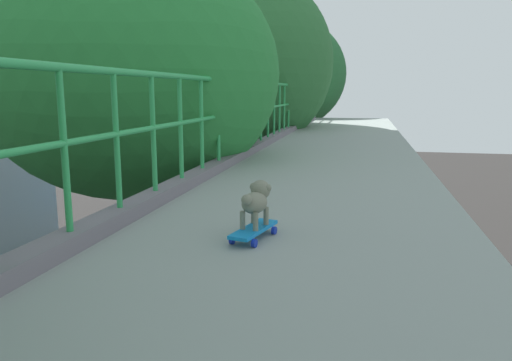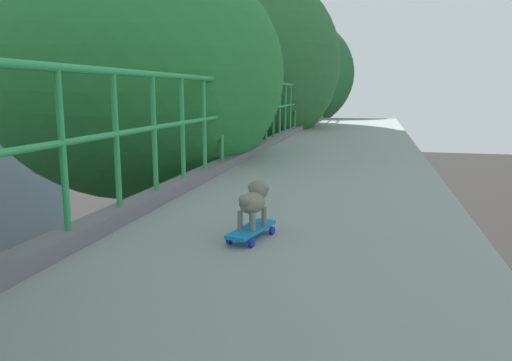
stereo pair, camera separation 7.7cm
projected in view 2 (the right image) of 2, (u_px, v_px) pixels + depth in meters
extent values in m
cylinder|color=green|center=(63.00, 151.00, 3.01)|extent=(0.04, 0.04, 1.02)
cylinder|color=green|center=(116.00, 141.00, 3.64)|extent=(0.04, 0.04, 1.02)
cylinder|color=green|center=(154.00, 133.00, 4.26)|extent=(0.04, 0.04, 1.02)
cylinder|color=green|center=(182.00, 128.00, 4.89)|extent=(0.04, 0.04, 1.02)
cylinder|color=green|center=(204.00, 124.00, 5.52)|extent=(0.04, 0.04, 1.02)
cylinder|color=green|center=(222.00, 120.00, 6.14)|extent=(0.04, 0.04, 1.02)
cylinder|color=green|center=(236.00, 118.00, 6.77)|extent=(0.04, 0.04, 1.02)
cylinder|color=green|center=(248.00, 115.00, 7.39)|extent=(0.04, 0.04, 1.02)
cylinder|color=green|center=(257.00, 114.00, 8.02)|extent=(0.04, 0.04, 1.02)
cylinder|color=green|center=(266.00, 112.00, 8.64)|extent=(0.04, 0.04, 1.02)
cylinder|color=green|center=(273.00, 110.00, 9.27)|extent=(0.04, 0.04, 1.02)
cylinder|color=green|center=(280.00, 109.00, 9.89)|extent=(0.04, 0.04, 1.02)
cylinder|color=green|center=(285.00, 108.00, 10.52)|extent=(0.04, 0.04, 1.02)
cylinder|color=green|center=(290.00, 107.00, 11.15)|extent=(0.04, 0.04, 1.02)
cylinder|color=green|center=(295.00, 106.00, 11.77)|extent=(0.04, 0.04, 1.02)
cylinder|color=green|center=(299.00, 106.00, 12.40)|extent=(0.04, 0.04, 1.02)
cylinder|color=green|center=(303.00, 105.00, 13.02)|extent=(0.04, 0.04, 1.02)
cylinder|color=green|center=(306.00, 104.00, 13.65)|extent=(0.04, 0.04, 1.02)
cylinder|color=green|center=(309.00, 104.00, 14.27)|extent=(0.04, 0.04, 1.02)
cylinder|color=green|center=(312.00, 103.00, 14.90)|extent=(0.04, 0.04, 1.02)
cylinder|color=green|center=(314.00, 103.00, 15.52)|extent=(0.04, 0.04, 1.02)
cylinder|color=green|center=(317.00, 102.00, 16.15)|extent=(0.04, 0.04, 1.02)
cylinder|color=green|center=(319.00, 102.00, 16.77)|extent=(0.04, 0.04, 1.02)
cylinder|color=black|center=(109.00, 361.00, 12.63)|extent=(0.23, 0.62, 0.62)
cube|color=#193197|center=(64.00, 304.00, 15.33)|extent=(1.77, 4.40, 0.71)
cube|color=#1E232B|center=(67.00, 282.00, 15.45)|extent=(1.63, 2.39, 0.59)
cylinder|color=black|center=(60.00, 337.00, 13.81)|extent=(0.23, 0.68, 0.68)
cylinder|color=black|center=(9.00, 330.00, 14.20)|extent=(0.23, 0.68, 0.68)
cylinder|color=black|center=(112.00, 296.00, 16.55)|extent=(0.23, 0.68, 0.68)
cylinder|color=black|center=(68.00, 291.00, 16.94)|extent=(0.23, 0.68, 0.68)
cube|color=#0F4590|center=(212.00, 183.00, 29.38)|extent=(2.47, 10.46, 2.98)
cube|color=black|center=(212.00, 174.00, 29.28)|extent=(2.49, 9.62, 0.70)
cylinder|color=black|center=(246.00, 192.00, 32.84)|extent=(0.28, 0.96, 0.96)
cylinder|color=black|center=(213.00, 191.00, 33.38)|extent=(0.28, 0.96, 0.96)
cylinder|color=black|center=(216.00, 216.00, 26.59)|extent=(0.28, 0.96, 0.96)
cylinder|color=black|center=(176.00, 213.00, 27.14)|extent=(0.28, 0.96, 0.96)
cylinder|color=brown|center=(148.00, 336.00, 8.27)|extent=(0.58, 0.58, 6.23)
ellipsoid|color=#2A833A|center=(137.00, 74.00, 7.48)|extent=(4.54, 4.54, 3.83)
cylinder|color=#4E342D|center=(240.00, 228.00, 14.42)|extent=(0.56, 0.56, 6.44)
ellipsoid|color=#2E6E37|center=(238.00, 64.00, 13.55)|extent=(5.64, 5.64, 5.28)
cylinder|color=brown|center=(288.00, 187.00, 20.53)|extent=(0.52, 0.52, 6.48)
ellipsoid|color=#266534|center=(290.00, 74.00, 19.68)|extent=(5.17, 5.17, 4.61)
cube|color=#1380D1|center=(251.00, 229.00, 3.29)|extent=(0.25, 0.51, 0.02)
cylinder|color=#1228AB|center=(272.00, 230.00, 3.41)|extent=(0.04, 0.06, 0.06)
cylinder|color=#1228AB|center=(252.00, 228.00, 3.48)|extent=(0.04, 0.06, 0.06)
cylinder|color=#1228AB|center=(251.00, 243.00, 3.12)|extent=(0.04, 0.06, 0.06)
cylinder|color=#1228AB|center=(229.00, 240.00, 3.19)|extent=(0.04, 0.06, 0.06)
cylinder|color=slate|center=(264.00, 216.00, 3.35)|extent=(0.04, 0.04, 0.12)
cylinder|color=slate|center=(252.00, 214.00, 3.40)|extent=(0.04, 0.04, 0.12)
cylinder|color=slate|center=(253.00, 222.00, 3.21)|extent=(0.04, 0.04, 0.12)
cylinder|color=slate|center=(240.00, 220.00, 3.25)|extent=(0.04, 0.04, 0.12)
ellipsoid|color=slate|center=(252.00, 203.00, 3.28)|extent=(0.21, 0.26, 0.14)
sphere|color=slate|center=(259.00, 190.00, 3.35)|extent=(0.14, 0.14, 0.14)
ellipsoid|color=#806E56|center=(262.00, 190.00, 3.41)|extent=(0.06, 0.07, 0.04)
sphere|color=slate|center=(265.00, 188.00, 3.33)|extent=(0.06, 0.06, 0.06)
sphere|color=slate|center=(252.00, 187.00, 3.37)|extent=(0.06, 0.06, 0.06)
sphere|color=slate|center=(244.00, 200.00, 3.17)|extent=(0.07, 0.07, 0.07)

